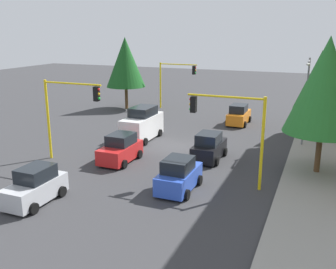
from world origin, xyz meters
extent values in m
plane|color=#353538|center=(0.00, 0.00, 0.00)|extent=(120.00, 120.00, 0.00)
cube|color=gray|center=(-5.00, 10.50, 0.07)|extent=(80.00, 4.00, 0.15)
cube|color=silver|center=(12.30, -3.00, 0.01)|extent=(2.20, 0.36, 0.01)
cone|color=silver|center=(11.00, -3.00, 0.01)|extent=(0.01, 1.10, 1.10)
cylinder|color=yellow|center=(6.00, 7.50, 2.74)|extent=(0.18, 0.18, 5.49)
cylinder|color=yellow|center=(6.00, 5.25, 5.34)|extent=(0.12, 4.50, 0.12)
cube|color=black|center=(6.00, 3.36, 4.76)|extent=(0.36, 0.32, 0.96)
sphere|color=red|center=(6.00, 3.18, 5.06)|extent=(0.18, 0.18, 0.18)
sphere|color=yellow|center=(6.00, 3.18, 4.76)|extent=(0.18, 0.18, 0.18)
sphere|color=green|center=(6.00, 3.18, 4.46)|extent=(0.18, 0.18, 0.18)
cylinder|color=yellow|center=(-14.00, -7.50, 2.68)|extent=(0.18, 0.18, 5.36)
cylinder|color=yellow|center=(-14.00, -5.25, 5.21)|extent=(0.12, 4.50, 0.12)
cube|color=black|center=(-14.00, -3.36, 4.63)|extent=(0.36, 0.32, 0.96)
sphere|color=red|center=(-14.00, -3.18, 4.93)|extent=(0.18, 0.18, 0.18)
sphere|color=yellow|center=(-14.00, -3.18, 4.63)|extent=(0.18, 0.18, 0.18)
sphere|color=green|center=(-14.00, -3.18, 4.33)|extent=(0.18, 0.18, 0.18)
cylinder|color=yellow|center=(6.00, -7.50, 2.85)|extent=(0.18, 0.18, 5.70)
cylinder|color=yellow|center=(6.00, -5.25, 5.55)|extent=(0.12, 4.50, 0.12)
cube|color=black|center=(6.00, -3.36, 4.97)|extent=(0.36, 0.32, 0.96)
sphere|color=red|center=(6.00, -3.18, 5.27)|extent=(0.18, 0.18, 0.18)
sphere|color=yellow|center=(6.00, -3.18, 4.97)|extent=(0.18, 0.18, 0.18)
sphere|color=green|center=(6.00, -3.18, 4.67)|extent=(0.18, 0.18, 0.18)
cylinder|color=slate|center=(-4.00, 9.20, 3.50)|extent=(0.14, 0.14, 7.00)
cylinder|color=slate|center=(-3.10, 9.20, 6.80)|extent=(1.80, 0.10, 0.10)
ellipsoid|color=silver|center=(-2.20, 9.20, 6.65)|extent=(0.56, 0.28, 0.20)
cylinder|color=brown|center=(-12.00, -11.00, 1.41)|extent=(0.36, 0.36, 2.81)
cone|color=#19511E|center=(-12.00, -11.00, 5.43)|extent=(4.50, 4.50, 5.63)
cylinder|color=brown|center=(2.00, 10.50, 1.49)|extent=(0.36, 0.36, 2.97)
cone|color=#28752D|center=(2.00, 10.50, 5.75)|extent=(4.76, 4.76, 5.95)
cylinder|color=brown|center=(-8.00, 10.00, 1.27)|extent=(0.36, 0.36, 2.53)
cone|color=#1E6023|center=(-8.00, 10.00, 4.87)|extent=(4.05, 4.05, 5.07)
cube|color=white|center=(-0.94, -3.52, 1.09)|extent=(4.80, 1.90, 1.85)
cube|color=black|center=(-1.18, -3.52, 2.40)|extent=(2.50, 1.67, 0.76)
cylinder|color=black|center=(0.55, -2.51, 0.30)|extent=(0.60, 0.20, 0.60)
cylinder|color=black|center=(0.55, -4.53, 0.30)|extent=(0.60, 0.20, 0.60)
cylinder|color=black|center=(-2.42, -2.51, 0.30)|extent=(0.60, 0.20, 0.60)
cylinder|color=black|center=(-2.42, -4.53, 0.30)|extent=(0.60, 0.20, 0.60)
cube|color=black|center=(1.87, 3.22, 0.69)|extent=(3.73, 1.69, 1.05)
cube|color=black|center=(2.06, 3.22, 1.60)|extent=(1.94, 1.49, 0.76)
cylinder|color=black|center=(0.71, 2.31, 0.30)|extent=(0.60, 0.20, 0.60)
cylinder|color=black|center=(0.71, 4.12, 0.30)|extent=(0.60, 0.20, 0.60)
cylinder|color=black|center=(3.03, 2.31, 0.30)|extent=(0.60, 0.20, 0.60)
cylinder|color=black|center=(3.03, 4.12, 0.30)|extent=(0.60, 0.20, 0.60)
cube|color=orange|center=(-9.50, 2.89, 0.69)|extent=(3.92, 1.66, 1.05)
cube|color=black|center=(-9.30, 2.89, 1.60)|extent=(2.04, 1.46, 0.76)
cylinder|color=black|center=(-10.71, 2.00, 0.30)|extent=(0.60, 0.20, 0.60)
cylinder|color=black|center=(-10.71, 3.78, 0.30)|extent=(0.60, 0.20, 0.60)
cylinder|color=black|center=(-8.28, 2.00, 0.30)|extent=(0.60, 0.20, 0.60)
cylinder|color=black|center=(-8.28, 3.78, 0.30)|extent=(0.60, 0.20, 0.60)
cube|color=#B2B5BA|center=(12.34, -3.42, 0.69)|extent=(3.67, 1.63, 1.05)
cube|color=black|center=(12.16, -3.42, 1.60)|extent=(1.91, 1.43, 0.76)
cylinder|color=black|center=(13.48, -2.54, 0.30)|extent=(0.60, 0.20, 0.60)
cylinder|color=black|center=(13.48, -4.29, 0.30)|extent=(0.60, 0.20, 0.60)
cylinder|color=black|center=(11.20, -2.54, 0.30)|extent=(0.60, 0.20, 0.60)
cylinder|color=black|center=(11.20, -4.29, 0.30)|extent=(0.60, 0.20, 0.60)
cube|color=red|center=(4.76, -2.44, 0.69)|extent=(3.73, 1.77, 1.05)
cube|color=black|center=(4.58, -2.44, 1.60)|extent=(1.94, 1.56, 0.76)
cylinder|color=black|center=(5.92, -1.49, 0.30)|extent=(0.60, 0.20, 0.60)
cylinder|color=black|center=(5.92, -3.39, 0.30)|extent=(0.60, 0.20, 0.60)
cylinder|color=black|center=(3.61, -1.49, 0.30)|extent=(0.60, 0.20, 0.60)
cylinder|color=black|center=(3.61, -3.39, 0.30)|extent=(0.60, 0.20, 0.60)
cube|color=blue|center=(7.81, 3.16, 0.69)|extent=(3.65, 1.69, 1.05)
cube|color=black|center=(7.99, 3.16, 1.60)|extent=(1.90, 1.49, 0.76)
cylinder|color=black|center=(6.67, 2.25, 0.30)|extent=(0.60, 0.20, 0.60)
cylinder|color=black|center=(6.67, 4.06, 0.30)|extent=(0.60, 0.20, 0.60)
cylinder|color=black|center=(8.94, 2.25, 0.30)|extent=(0.60, 0.20, 0.60)
cylinder|color=black|center=(8.94, 4.06, 0.30)|extent=(0.60, 0.20, 0.60)
camera|label=1|loc=(27.14, 10.44, 9.04)|focal=40.77mm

